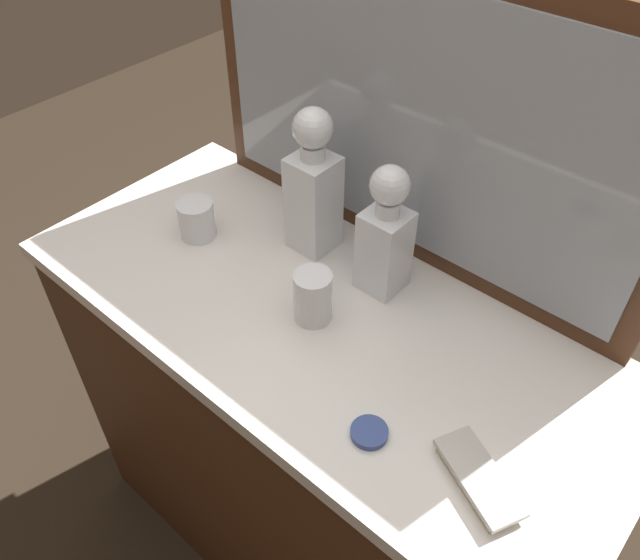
{
  "coord_description": "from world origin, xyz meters",
  "views": [
    {
      "loc": [
        0.55,
        -0.63,
        1.81
      ],
      "look_at": [
        0.0,
        0.0,
        1.03
      ],
      "focal_mm": 35.63,
      "sensor_mm": 36.0,
      "label": 1
    }
  ],
  "objects_px": {
    "crystal_decanter_far_left": "(385,241)",
    "crystal_decanter_right": "(313,194)",
    "crystal_tumbler_left": "(196,221)",
    "porcelain_dish": "(369,432)",
    "silver_brush_far_right": "(479,479)",
    "crystal_tumbler_right": "(313,299)"
  },
  "relations": [
    {
      "from": "crystal_tumbler_right",
      "to": "crystal_tumbler_left",
      "type": "height_order",
      "value": "crystal_tumbler_right"
    },
    {
      "from": "crystal_decanter_far_left",
      "to": "crystal_decanter_right",
      "type": "distance_m",
      "value": 0.18
    },
    {
      "from": "crystal_tumbler_left",
      "to": "porcelain_dish",
      "type": "distance_m",
      "value": 0.6
    },
    {
      "from": "crystal_decanter_far_left",
      "to": "crystal_tumbler_right",
      "type": "relative_size",
      "value": 2.61
    },
    {
      "from": "crystal_decanter_right",
      "to": "crystal_tumbler_right",
      "type": "xyz_separation_m",
      "value": [
        0.14,
        -0.16,
        -0.08
      ]
    },
    {
      "from": "crystal_decanter_right",
      "to": "crystal_tumbler_right",
      "type": "height_order",
      "value": "crystal_decanter_right"
    },
    {
      "from": "crystal_tumbler_right",
      "to": "crystal_tumbler_left",
      "type": "distance_m",
      "value": 0.35
    },
    {
      "from": "crystal_decanter_far_left",
      "to": "crystal_decanter_right",
      "type": "bearing_deg",
      "value": 178.33
    },
    {
      "from": "crystal_tumbler_left",
      "to": "porcelain_dish",
      "type": "relative_size",
      "value": 1.37
    },
    {
      "from": "crystal_tumbler_right",
      "to": "crystal_tumbler_left",
      "type": "xyz_separation_m",
      "value": [
        -0.35,
        0.02,
        -0.01
      ]
    },
    {
      "from": "crystal_decanter_far_left",
      "to": "porcelain_dish",
      "type": "distance_m",
      "value": 0.36
    },
    {
      "from": "crystal_tumbler_right",
      "to": "silver_brush_far_right",
      "type": "bearing_deg",
      "value": -12.96
    },
    {
      "from": "silver_brush_far_right",
      "to": "porcelain_dish",
      "type": "xyz_separation_m",
      "value": [
        -0.17,
        -0.04,
        -0.01
      ]
    },
    {
      "from": "crystal_decanter_right",
      "to": "porcelain_dish",
      "type": "height_order",
      "value": "crystal_decanter_right"
    },
    {
      "from": "silver_brush_far_right",
      "to": "porcelain_dish",
      "type": "bearing_deg",
      "value": -166.98
    },
    {
      "from": "crystal_decanter_far_left",
      "to": "crystal_tumbler_left",
      "type": "distance_m",
      "value": 0.42
    },
    {
      "from": "crystal_decanter_far_left",
      "to": "crystal_tumbler_left",
      "type": "bearing_deg",
      "value": -160.67
    },
    {
      "from": "crystal_decanter_far_left",
      "to": "crystal_tumbler_left",
      "type": "xyz_separation_m",
      "value": [
        -0.39,
        -0.14,
        -0.07
      ]
    },
    {
      "from": "crystal_decanter_right",
      "to": "porcelain_dish",
      "type": "bearing_deg",
      "value": -37.82
    },
    {
      "from": "crystal_decanter_far_left",
      "to": "crystal_tumbler_right",
      "type": "height_order",
      "value": "crystal_decanter_far_left"
    },
    {
      "from": "crystal_decanter_right",
      "to": "porcelain_dish",
      "type": "xyz_separation_m",
      "value": [
        0.38,
        -0.29,
        -0.12
      ]
    },
    {
      "from": "silver_brush_far_right",
      "to": "crystal_decanter_right",
      "type": "bearing_deg",
      "value": 155.26
    }
  ]
}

